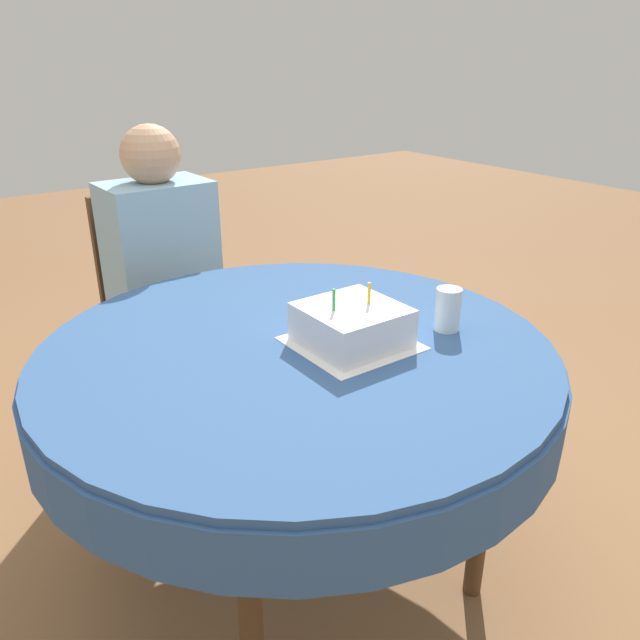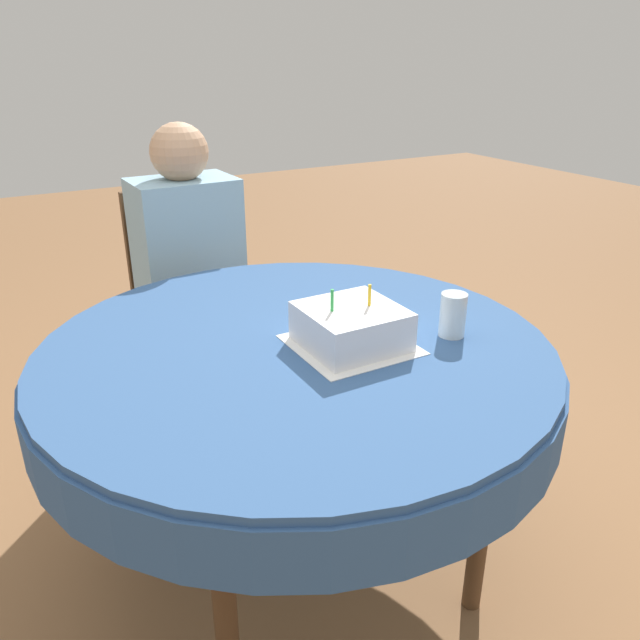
{
  "view_description": "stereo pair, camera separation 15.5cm",
  "coord_description": "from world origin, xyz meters",
  "px_view_note": "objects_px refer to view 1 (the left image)",
  "views": [
    {
      "loc": [
        -0.77,
        -1.18,
        1.42
      ],
      "look_at": [
        0.06,
        -0.02,
        0.8
      ],
      "focal_mm": 35.0,
      "sensor_mm": 36.0,
      "label": 1
    },
    {
      "loc": [
        -0.64,
        -1.26,
        1.42
      ],
      "look_at": [
        0.06,
        -0.02,
        0.8
      ],
      "focal_mm": 35.0,
      "sensor_mm": 36.0,
      "label": 2
    }
  ],
  "objects_px": {
    "chair": "(159,309)",
    "drinking_glass": "(448,309)",
    "birthday_cake": "(352,325)",
    "person": "(164,261)"
  },
  "relations": [
    {
      "from": "drinking_glass",
      "to": "chair",
      "type": "bearing_deg",
      "value": 106.17
    },
    {
      "from": "chair",
      "to": "birthday_cake",
      "type": "height_order",
      "value": "chair"
    },
    {
      "from": "chair",
      "to": "birthday_cake",
      "type": "distance_m",
      "value": 1.14
    },
    {
      "from": "chair",
      "to": "drinking_glass",
      "type": "height_order",
      "value": "chair"
    },
    {
      "from": "chair",
      "to": "drinking_glass",
      "type": "relative_size",
      "value": 8.18
    },
    {
      "from": "chair",
      "to": "person",
      "type": "xyz_separation_m",
      "value": [
        0.0,
        -0.09,
        0.22
      ]
    },
    {
      "from": "birthday_cake",
      "to": "drinking_glass",
      "type": "bearing_deg",
      "value": -16.99
    },
    {
      "from": "chair",
      "to": "drinking_glass",
      "type": "distance_m",
      "value": 1.26
    },
    {
      "from": "chair",
      "to": "drinking_glass",
      "type": "bearing_deg",
      "value": -75.22
    },
    {
      "from": "chair",
      "to": "birthday_cake",
      "type": "relative_size",
      "value": 4.06
    }
  ]
}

